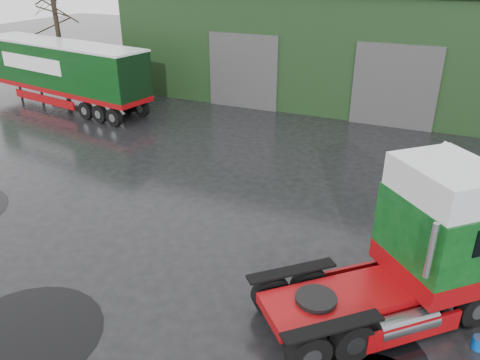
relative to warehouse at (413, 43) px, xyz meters
name	(u,v)px	position (x,y,z in m)	size (l,w,h in m)	color
ground	(232,268)	(-2.00, -20.00, -3.16)	(100.00, 100.00, 0.00)	black
warehouse	(413,43)	(0.00, 0.00, 0.00)	(32.40, 12.40, 6.30)	black
hero_tractor	(379,250)	(1.71, -20.37, -1.31)	(2.52, 5.95, 3.69)	#0D4516
trailer_left	(63,75)	(-17.10, -10.00, -1.37)	(2.35, 11.49, 3.57)	silver
wash_bucket	(479,343)	(4.02, -20.38, -3.02)	(0.29, 0.29, 0.28)	#0743AD
tree_left	(56,22)	(-19.00, -8.00, 1.09)	(4.40, 4.40, 8.50)	black
puddle_0	(24,336)	(-5.11, -24.20, -3.15)	(3.45, 3.45, 0.01)	black
puddle_1	(465,236)	(3.67, -15.61, -3.15)	(2.51, 2.51, 0.01)	black
puddle_4	(360,360)	(1.80, -21.77, -3.15)	(2.86, 2.86, 0.01)	black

